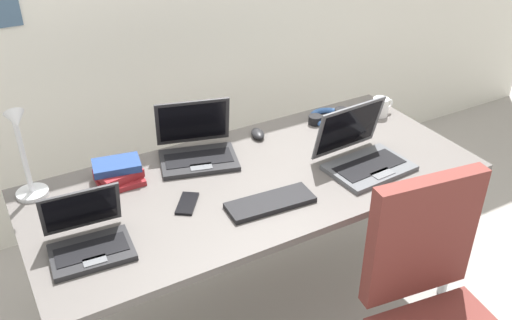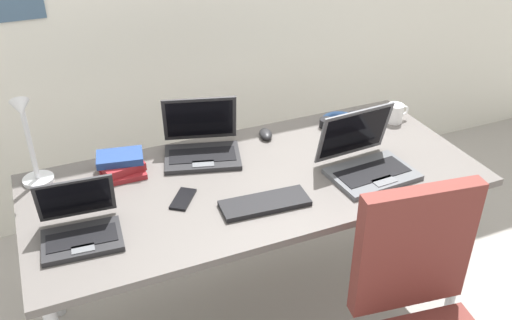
# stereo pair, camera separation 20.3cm
# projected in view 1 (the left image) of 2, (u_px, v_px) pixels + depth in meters

# --- Properties ---
(ground_plane) EXTENTS (12.00, 12.00, 0.00)m
(ground_plane) POSITION_uv_depth(u_px,v_px,m) (256.00, 310.00, 2.62)
(ground_plane) COLOR gray
(desk) EXTENTS (1.80, 0.80, 0.74)m
(desk) POSITION_uv_depth(u_px,v_px,m) (256.00, 189.00, 2.26)
(desk) COLOR #595451
(desk) RESTS_ON ground_plane
(desk_lamp) EXTENTS (0.12, 0.18, 0.40)m
(desk_lamp) POSITION_uv_depth(u_px,v_px,m) (23.00, 154.00, 2.00)
(desk_lamp) COLOR silver
(desk_lamp) RESTS_ON desk
(laptop_front_left) EXTENTS (0.35, 0.31, 0.24)m
(laptop_front_left) POSITION_uv_depth(u_px,v_px,m) (363.00, 155.00, 2.29)
(laptop_front_left) COLOR #515459
(laptop_front_left) RESTS_ON desk
(laptop_center) EXTENTS (0.37, 0.34, 0.23)m
(laptop_center) POSITION_uv_depth(u_px,v_px,m) (197.00, 148.00, 2.34)
(laptop_center) COLOR #232326
(laptop_center) RESTS_ON desk
(laptop_near_lamp) EXTENTS (0.28, 0.26, 0.19)m
(laptop_near_lamp) POSITION_uv_depth(u_px,v_px,m) (88.00, 239.00, 1.84)
(laptop_near_lamp) COLOR #232326
(laptop_near_lamp) RESTS_ON desk
(external_keyboard) EXTENTS (0.34, 0.14, 0.02)m
(external_keyboard) POSITION_uv_depth(u_px,v_px,m) (270.00, 203.00, 2.07)
(external_keyboard) COLOR black
(external_keyboard) RESTS_ON desk
(computer_mouse) EXTENTS (0.08, 0.11, 0.03)m
(computer_mouse) POSITION_uv_depth(u_px,v_px,m) (258.00, 134.00, 2.51)
(computer_mouse) COLOR black
(computer_mouse) RESTS_ON desk
(cell_phone) EXTENTS (0.13, 0.15, 0.01)m
(cell_phone) POSITION_uv_depth(u_px,v_px,m) (187.00, 203.00, 2.07)
(cell_phone) COLOR black
(cell_phone) RESTS_ON desk
(headphones) EXTENTS (0.21, 0.18, 0.04)m
(headphones) POSITION_uv_depth(u_px,v_px,m) (328.00, 117.00, 2.65)
(headphones) COLOR #335999
(headphones) RESTS_ON desk
(book_stack) EXTENTS (0.20, 0.17, 0.08)m
(book_stack) POSITION_uv_depth(u_px,v_px,m) (118.00, 172.00, 2.19)
(book_stack) COLOR maroon
(book_stack) RESTS_ON desk
(coffee_mug) EXTENTS (0.11, 0.08, 0.09)m
(coffee_mug) POSITION_uv_depth(u_px,v_px,m) (381.00, 107.00, 2.68)
(coffee_mug) COLOR white
(coffee_mug) RESTS_ON desk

